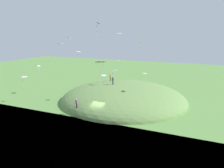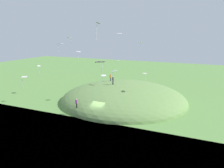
{
  "view_description": "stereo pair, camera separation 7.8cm",
  "coord_description": "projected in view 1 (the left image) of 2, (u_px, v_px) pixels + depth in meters",
  "views": [
    {
      "loc": [
        -32.98,
        -17.44,
        14.39
      ],
      "look_at": [
        5.85,
        -0.05,
        4.62
      ],
      "focal_mm": 35.7,
      "sensor_mm": 36.0,
      "label": 1
    },
    {
      "loc": [
        -32.95,
        -17.52,
        14.39
      ],
      "look_at": [
        5.85,
        -0.05,
        4.62
      ],
      "focal_mm": 35.7,
      "sensor_mm": 36.0,
      "label": 2
    }
  ],
  "objects": [
    {
      "name": "ground_plane",
      "position": [
        98.0,
        116.0,
        39.51
      ],
      "size": [
        160.0,
        160.0,
        0.0
      ],
      "primitive_type": "plane",
      "color": "#5E8D44"
    },
    {
      "name": "grass_hill",
      "position": [
        123.0,
        101.0,
        48.52
      ],
      "size": [
        26.45,
        27.2,
        7.69
      ],
      "primitive_type": "ellipsoid",
      "color": "#698D4B",
      "rests_on": "ground_plane"
    },
    {
      "name": "person_watching_kites",
      "position": [
        113.0,
        79.0,
        46.81
      ],
      "size": [
        0.49,
        0.49,
        1.74
      ],
      "rotation": [
        0.0,
        0.0,
        4.51
      ],
      "color": "black",
      "rests_on": "grass_hill"
    },
    {
      "name": "person_walking_path",
      "position": [
        110.0,
        77.0,
        51.04
      ],
      "size": [
        0.42,
        0.42,
        1.62
      ],
      "rotation": [
        0.0,
        0.0,
        6.25
      ],
      "color": "#2C2742",
      "rests_on": "grass_hill"
    },
    {
      "name": "person_near_shore",
      "position": [
        77.0,
        102.0,
        39.49
      ],
      "size": [
        0.48,
        0.48,
        1.64
      ],
      "rotation": [
        0.0,
        0.0,
        1.91
      ],
      "color": "#3A2C2B",
      "rests_on": "grass_hill"
    },
    {
      "name": "kite_0",
      "position": [
        145.0,
        74.0,
        41.24
      ],
      "size": [
        1.09,
        1.13,
        1.51
      ],
      "color": "white"
    },
    {
      "name": "kite_1",
      "position": [
        69.0,
        38.0,
        49.87
      ],
      "size": [
        1.15,
        1.3,
        1.55
      ],
      "color": "white"
    },
    {
      "name": "kite_2",
      "position": [
        98.0,
        25.0,
        25.18
      ],
      "size": [
        0.75,
        0.77,
        2.05
      ],
      "color": "silver"
    },
    {
      "name": "kite_3",
      "position": [
        101.0,
        62.0,
        21.44
      ],
      "size": [
        1.11,
        1.17,
        1.57
      ],
      "color": "white"
    },
    {
      "name": "kite_4",
      "position": [
        24.0,
        77.0,
        33.83
      ],
      "size": [
        1.35,
        1.31,
        1.98
      ],
      "color": "silver"
    },
    {
      "name": "kite_5",
      "position": [
        141.0,
        43.0,
        44.89
      ],
      "size": [
        0.6,
        0.77,
        1.49
      ],
      "color": "white"
    },
    {
      "name": "kite_6",
      "position": [
        114.0,
        72.0,
        32.22
      ],
      "size": [
        0.99,
        0.77,
        2.11
      ],
      "color": "white"
    },
    {
      "name": "kite_7",
      "position": [
        60.0,
        44.0,
        33.14
      ],
      "size": [
        1.12,
        0.9,
        1.35
      ],
      "color": "white"
    },
    {
      "name": "kite_8",
      "position": [
        78.0,
        52.0,
        38.19
      ],
      "size": [
        1.14,
        0.99,
        1.24
      ],
      "color": "white"
    },
    {
      "name": "kite_9",
      "position": [
        104.0,
        76.0,
        32.92
      ],
      "size": [
        0.91,
        0.92,
        1.45
      ],
      "color": "white"
    },
    {
      "name": "kite_10",
      "position": [
        120.0,
        34.0,
        43.73
      ],
      "size": [
        0.98,
        1.08,
        1.14
      ],
      "color": "silver"
    },
    {
      "name": "kite_11",
      "position": [
        39.0,
        67.0,
        45.1
      ],
      "size": [
        0.76,
        0.58,
        1.65
      ],
      "color": "white"
    },
    {
      "name": "kite_12",
      "position": [
        117.0,
        61.0,
        47.56
      ],
      "size": [
        0.81,
        0.59,
        1.74
      ],
      "color": "white"
    },
    {
      "name": "mooring_post",
      "position": [
        88.0,
        115.0,
        38.32
      ],
      "size": [
        0.14,
        0.14,
        1.36
      ],
      "primitive_type": "cylinder",
      "color": "brown",
      "rests_on": "ground_plane"
    }
  ]
}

